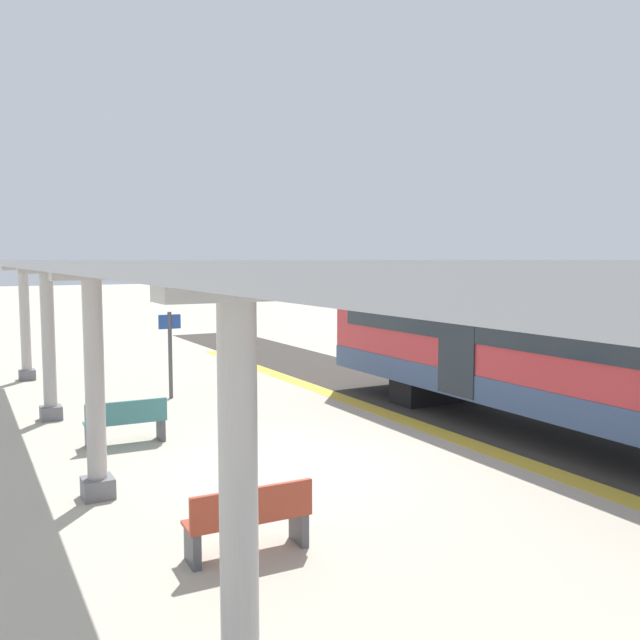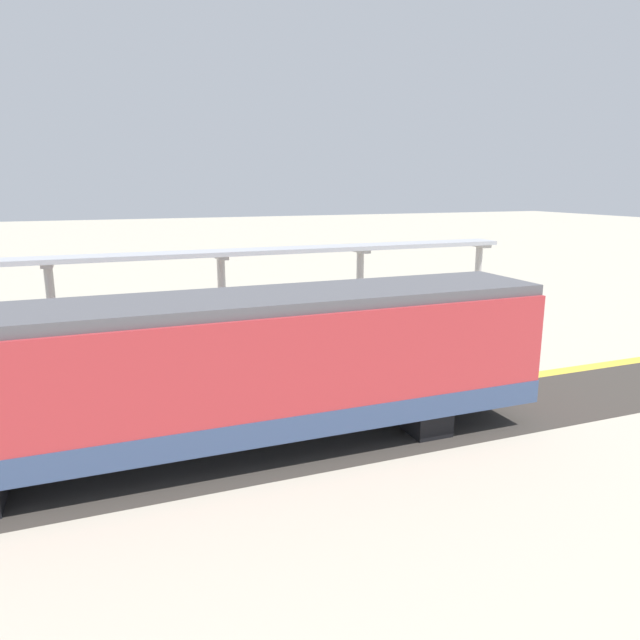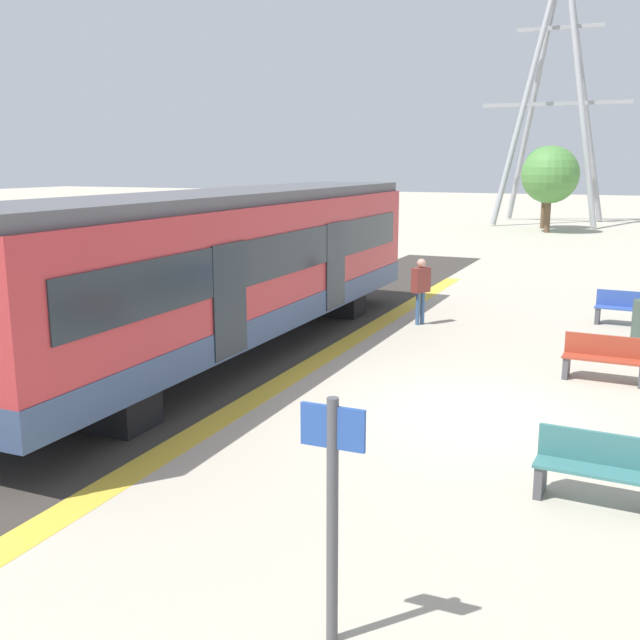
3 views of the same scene
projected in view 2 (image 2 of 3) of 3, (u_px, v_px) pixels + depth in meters
name	position (u px, v px, depth m)	size (l,w,h in m)	color
ground_plane	(247.00, 373.00, 18.32)	(176.00, 176.00, 0.00)	#B1AA97
tactile_edge_strip	(280.00, 412.00, 15.17)	(0.50, 28.18, 0.01)	gold
trackbed	(305.00, 440.00, 13.49)	(3.20, 40.18, 0.01)	#38332D
train_near_carriage	(222.00, 374.00, 12.42)	(2.65, 14.66, 3.48)	#B42F34
canopy_pillar_nearest	(477.00, 283.00, 24.80)	(1.10, 0.44, 3.33)	slate
canopy_pillar_second	(360.00, 291.00, 22.84)	(1.10, 0.44, 3.33)	slate
canopy_pillar_third	(222.00, 301.00, 20.91)	(1.10, 0.44, 3.33)	slate
canopy_pillar_fourth	(53.00, 313.00, 18.93)	(1.10, 0.44, 3.33)	slate
canopy_beam	(222.00, 253.00, 20.54)	(1.20, 22.54, 0.16)	#A8AAB2
bench_mid_platform	(145.00, 351.00, 19.08)	(1.52, 0.50, 0.86)	#9E3926
bench_far_end	(302.00, 334.00, 21.22)	(1.52, 0.51, 0.86)	#377172
trash_bin	(13.00, 358.00, 18.25)	(0.48, 0.48, 0.93)	#3E4F46
platform_info_sign	(420.00, 313.00, 20.58)	(0.56, 0.10, 2.20)	#4C4C51
passenger_waiting_near_edge	(9.00, 392.00, 13.58)	(0.43, 0.53, 1.68)	#3A5B87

